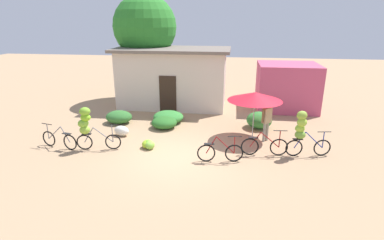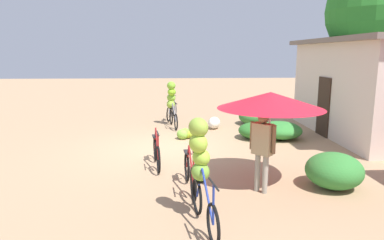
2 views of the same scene
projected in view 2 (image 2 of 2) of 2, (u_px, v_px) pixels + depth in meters
The scene contains 16 objects.
ground_plane at pixel (167, 149), 10.29m from camera, with size 60.00×60.00×0.00m, color tan.
building_low at pixel (365, 87), 11.80m from camera, with size 6.38×3.25×3.29m.
tree_behind_building at pixel (376, 11), 13.16m from camera, with size 3.70×3.70×6.22m.
hedge_bush_front_left at pixel (252, 117), 13.86m from camera, with size 1.28×1.06×0.61m, color #316D2E.
hedge_bush_front_right at pixel (256, 131), 11.55m from camera, with size 1.18×1.13×0.53m, color #2A6825.
hedge_bush_mid at pixel (280, 130), 11.57m from camera, with size 1.48×1.42×0.56m, color #348234.
hedge_bush_by_door at pixel (334, 171), 7.28m from camera, with size 1.16×1.18×0.75m, color #338135.
market_umbrella at pixel (271, 100), 7.30m from camera, with size 2.25×2.25×2.00m.
bicycle_leftmost at pixel (172, 111), 14.90m from camera, with size 1.66×0.45×0.95m.
bicycle_near_pile at pixel (172, 100), 13.55m from camera, with size 1.70×0.48×1.72m.
bicycle_center_loaded at pixel (157, 152), 8.68m from camera, with size 1.64×0.28×0.97m.
bicycle_by_shop at pixel (190, 173), 7.15m from camera, with size 1.73×0.21×1.00m.
bicycle_rightmost at pixel (201, 163), 5.74m from camera, with size 1.68×0.46×1.75m.
banana_pile_on_ground at pixel (185, 134), 11.55m from camera, with size 0.60×0.63×0.35m.
produce_sack at pixel (214, 123), 13.10m from camera, with size 0.70×0.44×0.44m, color silver.
person_vendor at pixel (262, 144), 6.94m from camera, with size 0.44×0.43×1.65m.
Camera 2 is at (9.97, 0.21, 2.79)m, focal length 32.57 mm.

